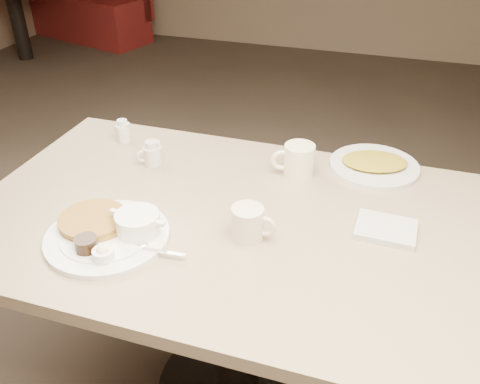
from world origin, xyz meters
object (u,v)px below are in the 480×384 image
(coffee_mug_far, at_px, (298,160))
(creamer_left, at_px, (152,154))
(coffee_mug_near, at_px, (249,223))
(diner_table, at_px, (238,265))
(hash_plate, at_px, (374,164))
(creamer_right, at_px, (123,131))
(main_plate, at_px, (111,230))

(coffee_mug_far, xyz_separation_m, creamer_left, (-0.46, -0.08, -0.01))
(coffee_mug_near, relative_size, creamer_left, 1.46)
(diner_table, distance_m, coffee_mug_far, 0.37)
(coffee_mug_far, distance_m, hash_plate, 0.25)
(diner_table, bearing_deg, coffee_mug_far, 69.45)
(diner_table, height_order, hash_plate, hash_plate)
(coffee_mug_near, relative_size, creamer_right, 1.47)
(diner_table, xyz_separation_m, main_plate, (-0.28, -0.18, 0.19))
(creamer_left, bearing_deg, coffee_mug_near, -34.17)
(coffee_mug_far, distance_m, creamer_left, 0.46)
(diner_table, height_order, coffee_mug_near, coffee_mug_near)
(main_plate, height_order, creamer_right, creamer_right)
(main_plate, height_order, coffee_mug_near, coffee_mug_near)
(creamer_right, relative_size, hash_plate, 0.24)
(main_plate, bearing_deg, coffee_mug_far, 50.02)
(coffee_mug_near, bearing_deg, coffee_mug_far, 82.02)
(coffee_mug_far, bearing_deg, coffee_mug_near, -97.98)
(coffee_mug_far, relative_size, creamer_right, 1.80)
(main_plate, bearing_deg, diner_table, 33.09)
(coffee_mug_far, bearing_deg, diner_table, -110.55)
(diner_table, xyz_separation_m, creamer_right, (-0.52, 0.32, 0.21))
(diner_table, bearing_deg, coffee_mug_near, -54.90)
(main_plate, xyz_separation_m, coffee_mug_far, (0.39, 0.46, 0.03))
(creamer_left, distance_m, hash_plate, 0.71)
(diner_table, xyz_separation_m, coffee_mug_near, (0.05, -0.08, 0.22))
(main_plate, bearing_deg, creamer_right, 115.34)
(creamer_left, relative_size, hash_plate, 0.24)
(diner_table, relative_size, main_plate, 3.77)
(coffee_mug_near, height_order, creamer_right, coffee_mug_near)
(coffee_mug_near, xyz_separation_m, creamer_right, (-0.57, 0.39, -0.01))
(coffee_mug_near, height_order, coffee_mug_far, coffee_mug_far)
(coffee_mug_near, bearing_deg, diner_table, 125.10)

